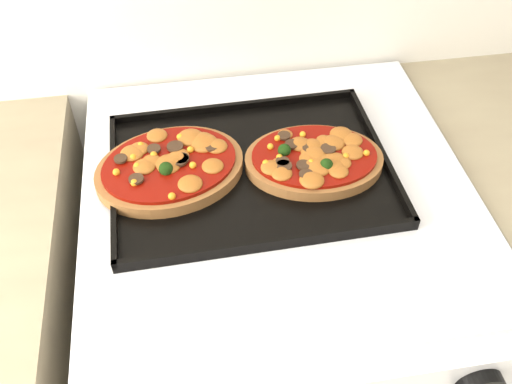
{
  "coord_description": "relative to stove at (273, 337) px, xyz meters",
  "views": [
    {
      "loc": [
        -0.1,
        1.1,
        1.53
      ],
      "look_at": [
        -0.0,
        1.68,
        0.92
      ],
      "focal_mm": 40.0,
      "sensor_mm": 36.0,
      "label": 1
    }
  ],
  "objects": [
    {
      "name": "pizza_left",
      "position": [
        -0.16,
        0.04,
        0.48
      ],
      "size": [
        0.26,
        0.22,
        0.03
      ],
      "primitive_type": null,
      "rotation": [
        0.0,
        0.0,
        0.23
      ],
      "color": "brown",
      "rests_on": "baking_tray"
    },
    {
      "name": "baking_tray",
      "position": [
        -0.04,
        0.03,
        0.47
      ],
      "size": [
        0.43,
        0.32,
        0.02
      ],
      "primitive_type": "cube",
      "rotation": [
        0.0,
        0.0,
        0.02
      ],
      "color": "black",
      "rests_on": "stove"
    },
    {
      "name": "stove",
      "position": [
        0.0,
        0.0,
        0.0
      ],
      "size": [
        0.6,
        0.6,
        0.91
      ],
      "primitive_type": "cube",
      "color": "silver",
      "rests_on": "floor"
    },
    {
      "name": "pizza_right",
      "position": [
        0.06,
        0.02,
        0.48
      ],
      "size": [
        0.23,
        0.18,
        0.03
      ],
      "primitive_type": null,
      "rotation": [
        0.0,
        0.0,
        -0.1
      ],
      "color": "brown",
      "rests_on": "baking_tray"
    }
  ]
}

